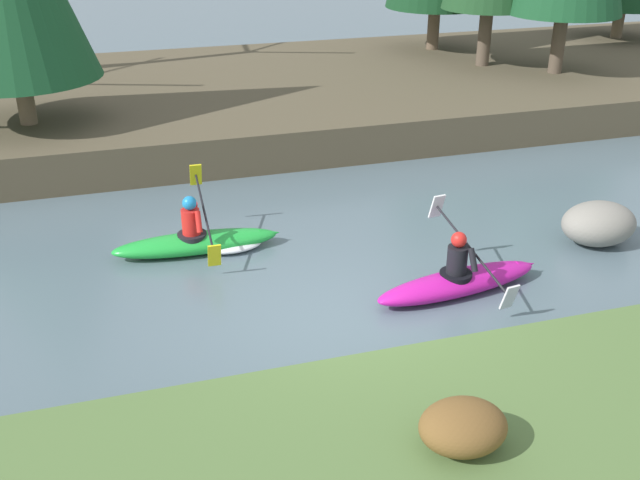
% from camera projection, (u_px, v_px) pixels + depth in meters
% --- Properties ---
extents(ground_plane, '(90.00, 90.00, 0.00)m').
position_uv_depth(ground_plane, '(341.00, 322.00, 10.39)').
color(ground_plane, slate).
extents(riverbank_far, '(44.00, 9.27, 0.86)m').
position_uv_depth(riverbank_far, '(213.00, 100.00, 19.29)').
color(riverbank_far, brown).
rests_on(riverbank_far, ground).
extents(shrub_clump_nearest, '(0.89, 0.74, 0.48)m').
position_uv_depth(shrub_clump_nearest, '(463.00, 427.00, 7.24)').
color(shrub_clump_nearest, brown).
rests_on(shrub_clump_nearest, riverbank_near).
extents(kayaker_lead, '(2.80, 2.07, 1.20)m').
position_uv_depth(kayaker_lead, '(459.00, 279.00, 11.05)').
color(kayaker_lead, '#C61999').
rests_on(kayaker_lead, ground).
extents(kayaker_middle, '(2.77, 2.06, 1.20)m').
position_uv_depth(kayaker_middle, '(203.00, 241.00, 12.29)').
color(kayaker_middle, green).
rests_on(kayaker_middle, ground).
extents(boulder_midstream, '(1.29, 1.01, 0.73)m').
position_uv_depth(boulder_midstream, '(599.00, 223.00, 12.50)').
color(boulder_midstream, gray).
rests_on(boulder_midstream, ground).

